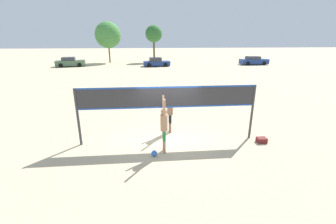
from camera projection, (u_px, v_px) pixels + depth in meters
The scene contains 11 objects.
ground_plane at pixel (168, 141), 10.01m from camera, with size 200.00×200.00×0.00m, color #C6B28C.
volleyball_net at pixel (168, 102), 9.44m from camera, with size 7.61×0.10×2.46m.
player_spiker at pixel (164, 124), 8.69m from camera, with size 0.28×0.72×2.26m.
player_blocker at pixel (170, 109), 10.61m from camera, with size 0.28×0.71×2.19m.
volleyball at pixel (154, 153), 8.69m from camera, with size 0.23×0.23×0.23m.
gear_bag at pixel (262, 140), 9.83m from camera, with size 0.40×0.31×0.21m.
parked_car_near at pixel (254, 61), 38.74m from camera, with size 4.76×1.99×1.41m.
parked_car_mid at pixel (156, 62), 36.49m from camera, with size 4.36×2.23×1.40m.
parked_car_far at pixel (70, 62), 36.17m from camera, with size 4.71×2.72×1.49m.
tree_left_cluster at pixel (154, 34), 41.99m from camera, with size 3.12×3.12×6.72m.
tree_right_cluster at pixel (108, 35), 40.66m from camera, with size 4.64×4.64×7.24m.
Camera 1 is at (-0.87, -9.06, 4.35)m, focal length 24.00 mm.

